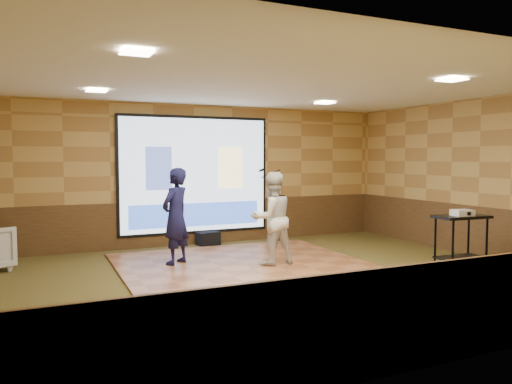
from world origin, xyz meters
name	(u,v)px	position (x,y,z in m)	size (l,w,h in m)	color
ground	(265,280)	(0.00, 0.00, 0.00)	(9.00, 9.00, 0.00)	#353C1B
room_shell	(265,143)	(0.00, 0.00, 2.09)	(9.04, 7.04, 3.02)	tan
wainscot_back	(195,222)	(0.00, 3.48, 0.47)	(9.00, 0.04, 0.95)	#442716
wainscot_front	(432,314)	(0.00, -3.48, 0.47)	(9.00, 0.04, 0.95)	#442716
wainscot_right	(477,231)	(4.48, 0.00, 0.47)	(0.04, 7.00, 0.95)	#442716
projector_screen	(195,176)	(0.00, 3.44, 1.47)	(3.32, 0.06, 2.52)	black
downlight_nw	(97,91)	(-2.20, 1.80, 2.97)	(0.32, 0.32, 0.02)	#FFE8BF
downlight_ne	(325,103)	(2.20, 1.80, 2.97)	(0.32, 0.32, 0.02)	#FFE8BF
downlight_sw	(137,52)	(-2.20, -1.50, 2.97)	(0.32, 0.32, 0.02)	#FFE8BF
downlight_se	(452,80)	(2.20, -1.50, 2.97)	(0.32, 0.32, 0.02)	#FFE8BF
dance_floor	(237,262)	(0.10, 1.35, 0.01)	(4.20, 3.20, 0.03)	#A3643C
player_left	(176,216)	(-0.96, 1.56, 0.86)	(0.61, 0.40, 1.67)	#12133B
player_right	(272,218)	(0.54, 0.84, 0.83)	(0.78, 0.61, 1.60)	silver
av_table	(461,233)	(3.17, -0.85, 0.65)	(0.89, 0.47, 0.93)	black
projector	(462,213)	(3.11, -0.91, 0.98)	(0.30, 0.25, 0.10)	silver
mic_stand	(277,219)	(1.82, 3.13, 0.49)	(0.64, 0.26, 1.64)	black
duffel_bag	(208,238)	(0.21, 3.25, 0.14)	(0.45, 0.30, 0.28)	black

